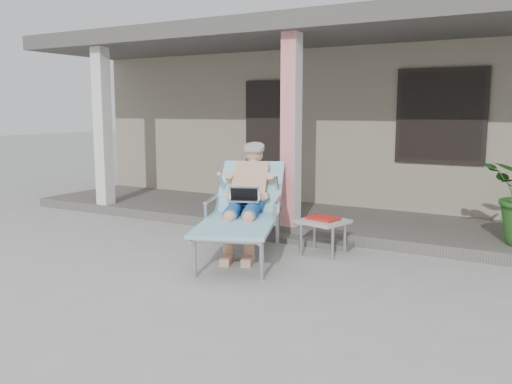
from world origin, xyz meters
The scene contains 7 objects.
ground centered at (0.00, 0.00, 0.00)m, with size 60.00×60.00×0.00m, color #9E9E99.
house centered at (0.00, 6.50, 1.67)m, with size 10.40×5.40×3.30m.
porch_deck centered at (0.00, 3.00, 0.07)m, with size 10.00×2.00×0.15m, color #605B56.
porch_overhang centered at (0.00, 2.95, 2.79)m, with size 10.00×2.30×2.85m.
porch_step centered at (0.00, 1.85, 0.04)m, with size 2.00×0.30×0.07m, color #605B56.
lounger centered at (-0.11, 1.10, 0.87)m, with size 1.51×2.24×1.41m.
side_table centered at (0.77, 1.48, 0.38)m, with size 0.62×0.62×0.46m.
Camera 1 is at (3.24, -4.50, 1.74)m, focal length 38.00 mm.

